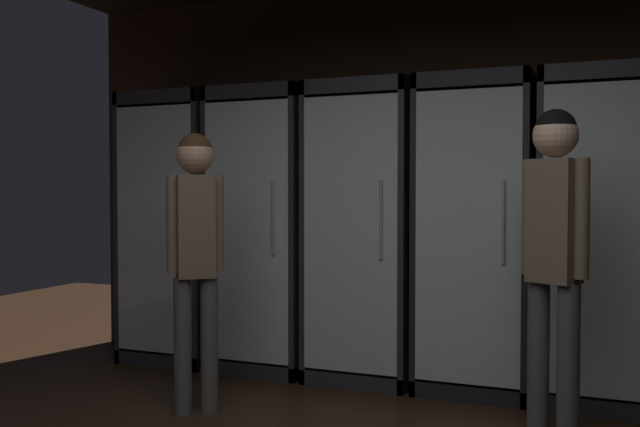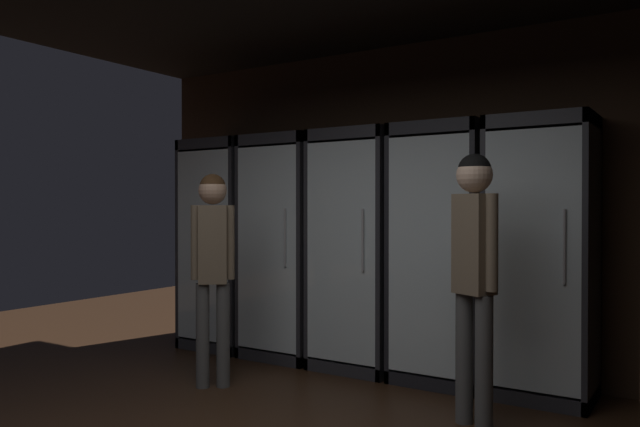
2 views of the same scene
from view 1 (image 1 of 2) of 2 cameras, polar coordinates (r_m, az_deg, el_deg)
The scene contains 8 objects.
wall_back at distance 5.05m, azimuth 11.32°, elevation 2.89°, with size 6.00×0.06×2.80m, color #382619.
cooler_far_left at distance 5.60m, azimuth -11.21°, elevation -1.28°, with size 0.72×0.61×2.04m.
cooler_left at distance 5.22m, azimuth -4.23°, elevation -1.55°, with size 0.72×0.61×2.04m.
cooler_center at distance 4.93m, azimuth 3.72°, elevation -1.77°, with size 0.72×0.61×2.04m.
cooler_right at distance 4.74m, azimuth 12.47°, elevation -1.82°, with size 0.72×0.61×2.04m.
cooler_far_right at distance 4.68m, azimuth 21.70°, elevation -2.09°, with size 0.72×0.61×2.04m.
shopper_near at distance 3.80m, azimuth 18.31°, elevation -1.81°, with size 0.34×0.25×1.72m.
shopper_far at distance 4.19m, azimuth -9.98°, elevation -1.97°, with size 0.27×0.26×1.64m.
Camera 1 is at (0.96, -1.93, 1.31)m, focal length 39.84 mm.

